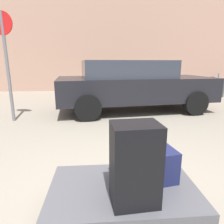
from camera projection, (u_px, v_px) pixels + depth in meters
The scene contains 10 objects.
ground_plane at pixel (123, 220), 1.75m from camera, with size 60.00×60.00×0.00m, color gray.
luggage_cart at pixel (123, 193), 1.69m from camera, with size 1.24×0.76×0.34m.
duffel_bag_navy_rear_right at pixel (144, 166), 1.72m from camera, with size 0.53×0.29×0.29m, color #191E47.
suitcase_black_rear_left at pixel (135, 164), 1.42m from camera, with size 0.34×0.26×0.61m, color black.
parked_car at pixel (133, 84), 5.64m from camera, with size 4.48×2.32×1.42m.
bicycle_leaning at pixel (221, 84), 9.54m from camera, with size 1.76×0.19×0.96m.
bollard_kerb_near at pixel (158, 88), 7.85m from camera, with size 0.24×0.24×0.74m, color #383838.
bollard_kerb_mid at pixel (194, 88), 7.96m from camera, with size 0.24×0.24×0.74m, color #383838.
bollard_kerb_far at pixel (221, 88), 8.05m from camera, with size 0.24×0.24×0.74m, color #383838.
no_parking_sign at pixel (6, 56), 4.39m from camera, with size 0.49×0.16×2.43m.
Camera 1 is at (-0.21, -1.46, 1.35)m, focal length 31.67 mm.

